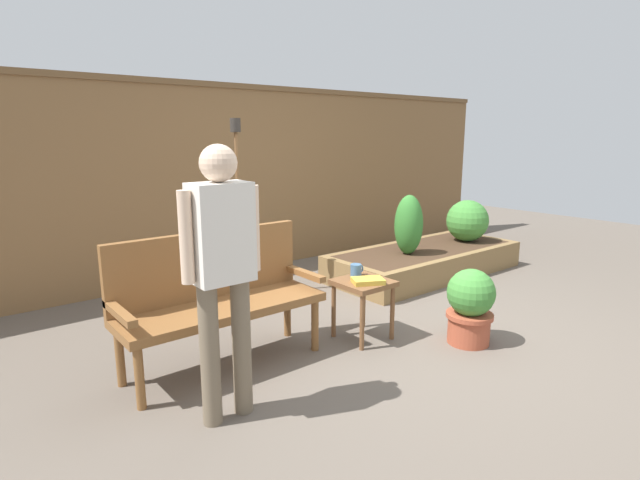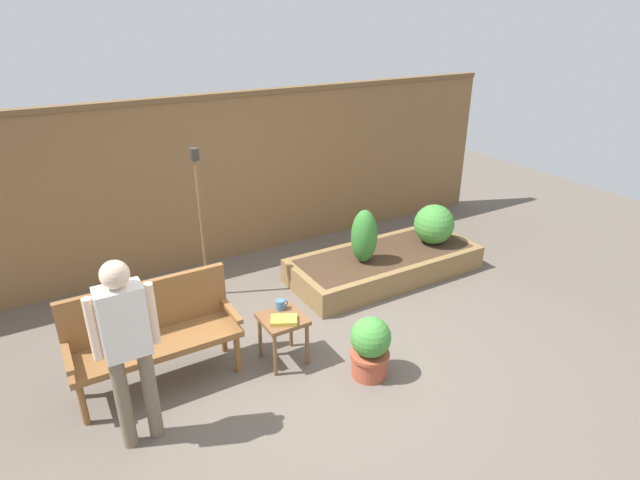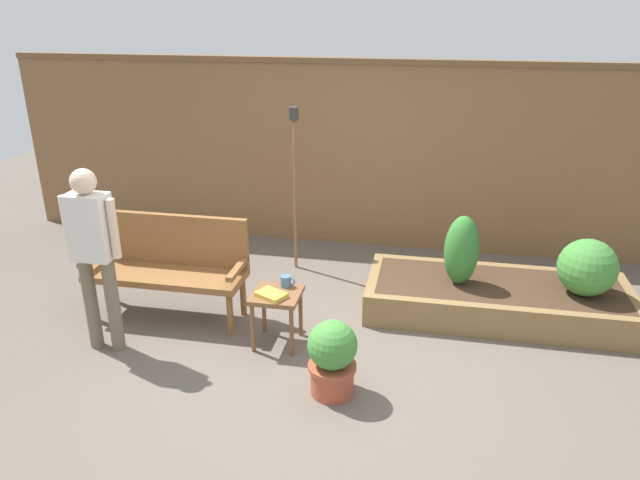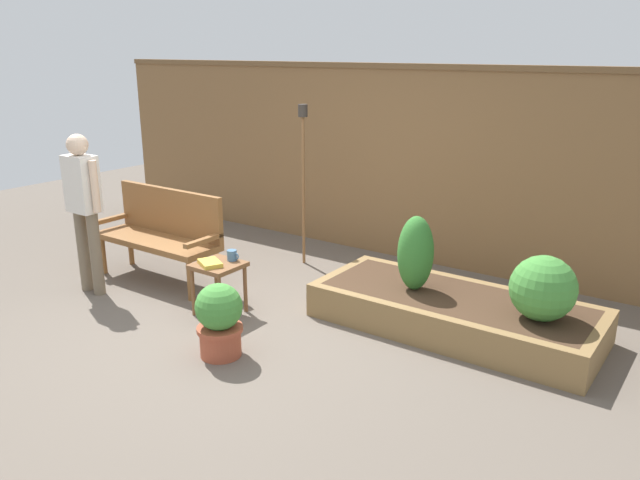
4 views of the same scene
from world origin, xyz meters
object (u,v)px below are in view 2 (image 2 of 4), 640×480
Objects in this scene: side_table at (283,325)px; person_by_bench at (127,340)px; potted_boxwood at (370,346)px; tiki_torch at (199,199)px; cup_on_table at (280,305)px; book_on_table at (284,320)px; shrub_far_corner at (434,224)px; garden_bench at (152,328)px; shrub_near_bench at (364,236)px.

side_table is 0.31× the size of person_by_bench.
side_table is at bearing 13.80° from person_by_bench.
potted_boxwood is 0.34× the size of tiki_torch.
tiki_torch is (-0.26, 1.43, 0.67)m from cup_on_table.
side_table is 2.02× the size of book_on_table.
book_on_table is 2.79m from shrub_far_corner.
cup_on_table is 0.08× the size of person_by_bench.
tiki_torch is (-0.79, 2.16, 0.88)m from potted_boxwood.
garden_bench is 3.74m from shrub_far_corner.
person_by_bench is (-1.19, -1.91, -0.26)m from tiki_torch.
tiki_torch is at bearing 54.10° from garden_bench.
book_on_table is at bearing -160.30° from shrub_far_corner.
shrub_near_bench is at bearing 29.78° from side_table.
potted_boxwood is at bearing -45.69° from side_table.
book_on_table is 0.40× the size of potted_boxwood.
shrub_near_bench is (0.93, 1.46, 0.32)m from potted_boxwood.
tiki_torch is (-2.81, 0.70, 0.64)m from shrub_far_corner.
book_on_table is 0.15× the size of person_by_bench.
garden_bench is 1.15m from book_on_table.
cup_on_table is 0.22m from book_on_table.
garden_bench is 1.16m from side_table.
tiki_torch is at bearing 166.02° from shrub_far_corner.
cup_on_table is at bearing 18.34° from person_by_bench.
garden_bench is 1.17m from cup_on_table.
book_on_table is 1.80m from shrub_near_bench.
tiki_torch is at bearing 97.70° from side_table.
person_by_bench is (-1.40, -0.34, 0.54)m from side_table.
shrub_far_corner reaches higher than potted_boxwood.
tiki_torch reaches higher than cup_on_table.
book_on_table is at bearing 11.05° from person_by_bench.
shrub_far_corner is at bearing 47.01° from book_on_table.
tiki_torch is at bearing 58.13° from person_by_bench.
cup_on_table is 1.64m from shrub_near_bench.
garden_bench reaches higher than shrub_far_corner.
garden_bench is 11.29× the size of cup_on_table.
potted_boxwood is (0.58, -0.59, -0.08)m from side_table.
side_table is at bearing -82.30° from tiki_torch.
book_on_table is (-0.02, -0.07, 0.10)m from side_table.
cup_on_table is at bearing -153.52° from shrub_near_bench.
potted_boxwood is at bearing -53.93° from cup_on_table.
side_table is 1.75m from shrub_near_bench.
potted_boxwood is 2.09m from person_by_bench.
garden_bench is at bearing 170.19° from cup_on_table.
cup_on_table is at bearing 126.07° from potted_boxwood.
person_by_bench is (-1.98, 0.25, 0.62)m from potted_boxwood.
shrub_far_corner is at bearing -13.98° from tiki_torch.
shrub_far_corner is 4.19m from person_by_bench.
garden_bench is 1.65m from tiki_torch.
person_by_bench reaches higher than potted_boxwood.
shrub_near_bench is (2.61, 0.53, 0.08)m from garden_bench.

